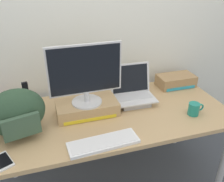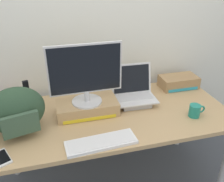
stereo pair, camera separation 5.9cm
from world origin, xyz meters
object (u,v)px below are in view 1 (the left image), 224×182
object	(u,v)px
desktop_monitor	(85,74)
external_keyboard	(103,143)
toner_box_yellow	(87,108)
cell_phone	(3,161)
open_laptop	(133,95)
toner_box_cyan	(176,81)
coffee_mug	(194,109)
messenger_backpack	(16,113)

from	to	relation	value
desktop_monitor	external_keyboard	world-z (taller)	desktop_monitor
toner_box_yellow	cell_phone	distance (m)	0.64
open_laptop	toner_box_cyan	xyz separation A→B (m)	(0.47, 0.15, -0.01)
toner_box_yellow	cell_phone	size ratio (longest dim) A/B	2.64
desktop_monitor	open_laptop	xyz separation A→B (m)	(0.37, 0.07, -0.25)
external_keyboard	coffee_mug	size ratio (longest dim) A/B	3.63
cell_phone	toner_box_cyan	bearing A→B (deg)	-2.31
toner_box_yellow	toner_box_cyan	world-z (taller)	toner_box_cyan
cell_phone	toner_box_cyan	world-z (taller)	toner_box_cyan
external_keyboard	coffee_mug	bearing A→B (deg)	6.79
toner_box_yellow	coffee_mug	bearing A→B (deg)	-17.73
coffee_mug	toner_box_cyan	size ratio (longest dim) A/B	0.37
desktop_monitor	open_laptop	world-z (taller)	desktop_monitor
desktop_monitor	messenger_backpack	bearing A→B (deg)	-169.61
cell_phone	toner_box_cyan	distance (m)	1.49
cell_phone	toner_box_cyan	xyz separation A→B (m)	(1.38, 0.56, 0.04)
desktop_monitor	external_keyboard	xyz separation A→B (m)	(0.02, -0.36, -0.30)
external_keyboard	toner_box_cyan	distance (m)	1.00
desktop_monitor	external_keyboard	bearing A→B (deg)	-87.71
messenger_backpack	cell_phone	world-z (taller)	messenger_backpack
external_keyboard	cell_phone	distance (m)	0.56
open_laptop	external_keyboard	world-z (taller)	open_laptop
toner_box_yellow	desktop_monitor	size ratio (longest dim) A/B	0.87
open_laptop	external_keyboard	xyz separation A→B (m)	(-0.35, -0.43, -0.04)
external_keyboard	coffee_mug	world-z (taller)	coffee_mug
toner_box_yellow	desktop_monitor	distance (m)	0.26
toner_box_yellow	toner_box_cyan	distance (m)	0.87
coffee_mug	toner_box_cyan	xyz separation A→B (m)	(0.12, 0.45, 0.00)
toner_box_yellow	external_keyboard	size ratio (longest dim) A/B	0.99
coffee_mug	toner_box_yellow	bearing A→B (deg)	162.27
messenger_backpack	toner_box_cyan	distance (m)	1.34
external_keyboard	toner_box_yellow	bearing A→B (deg)	89.86
external_keyboard	open_laptop	bearing A→B (deg)	46.84
coffee_mug	open_laptop	bearing A→B (deg)	139.69
messenger_backpack	external_keyboard	bearing A→B (deg)	-42.96
desktop_monitor	messenger_backpack	distance (m)	0.49
toner_box_yellow	open_laptop	world-z (taller)	open_laptop
messenger_backpack	toner_box_cyan	bearing A→B (deg)	-0.39
external_keyboard	desktop_monitor	bearing A→B (deg)	89.86
toner_box_cyan	external_keyboard	bearing A→B (deg)	-144.82
desktop_monitor	external_keyboard	distance (m)	0.47
desktop_monitor	toner_box_cyan	size ratio (longest dim) A/B	1.56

